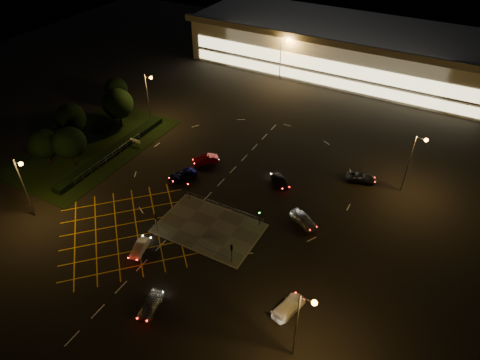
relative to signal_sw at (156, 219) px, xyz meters
The scene contains 28 objects.
ground 7.58m from the signal_sw, 56.28° to the left, with size 180.00×180.00×0.00m, color black.
pedestrian_island 7.57m from the signal_sw, 33.65° to the left, with size 14.00×9.00×0.12m, color #4C4944.
grass_verge 26.93m from the signal_sw, 153.45° to the left, with size 18.00×30.00×0.08m, color black.
hedge 22.55m from the signal_sw, 147.74° to the left, with size 2.00×26.00×1.00m, color black.
supermarket 68.13m from the signal_sw, 86.63° to the left, with size 72.00×26.50×10.50m.
streetlight_sw 19.03m from the signal_sw, 161.12° to the right, with size 1.78×0.56×10.03m.
streetlight_se 26.05m from the signal_sw, 18.14° to the right, with size 1.78×0.56×10.03m.
streetlight_nw 31.24m from the signal_sw, 129.19° to the left, with size 1.78×0.56×10.03m.
streetlight_ne 38.75m from the signal_sw, 42.43° to the left, with size 1.78×0.56×10.03m.
streetlight_far_left 54.44m from the signal_sw, 95.88° to the left, with size 1.78×0.56×10.03m.
streetlight_far_right 65.87m from the signal_sw, 58.41° to the left, with size 1.78×0.56×10.03m.
signal_sw is the anchor object (origin of this frame).
signal_se 12.00m from the signal_sw, ahead, with size 0.28×0.30×3.15m.
signal_nw 7.99m from the signal_sw, 90.00° to the left, with size 0.28×0.30×3.15m.
signal_ne 14.41m from the signal_sw, 33.65° to the left, with size 0.28×0.30×3.15m.
tree_a 26.38m from the signal_sw, behind, with size 5.04×5.04×6.86m.
tree_b 30.55m from the signal_sw, 156.81° to the left, with size 5.40×5.40×7.35m.
tree_c 31.34m from the signal_sw, 140.20° to the left, with size 5.76×5.76×7.84m.
tree_d 39.73m from the signal_sw, 139.09° to the left, with size 4.68×4.68×6.37m.
tree_e 22.92m from the signal_sw, 164.76° to the left, with size 5.40×5.40×7.35m.
car_near_silver 12.98m from the signal_sw, 56.13° to the right, with size 1.72×4.28×1.46m, color #B9BCC1.
car_queue_white 4.50m from the signal_sw, 86.58° to the right, with size 1.32×3.80×1.25m, color silver.
car_left_blue 12.74m from the signal_sw, 108.97° to the left, with size 2.20×4.77×1.32m, color #0D0C4B.
car_far_dkgrey 21.19m from the signal_sw, 60.12° to the left, with size 1.75×4.29×1.25m, color black.
car_right_silver 20.83m from the signal_sw, 33.40° to the left, with size 1.86×4.62×1.58m, color #B1B5B9.
car_circ_red 17.79m from the signal_sw, 100.04° to the left, with size 1.53×4.37×1.44m, color maroon.
car_east_grey 33.33m from the signal_sw, 49.12° to the left, with size 2.24×4.86×1.35m, color black.
car_approach_white 21.70m from the signal_sw, ahead, with size 1.99×4.89×1.42m, color white.
Camera 1 is at (27.05, -38.44, 42.46)m, focal length 32.00 mm.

